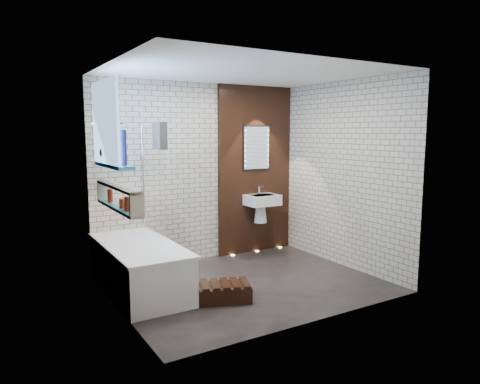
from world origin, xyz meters
TOP-DOWN VIEW (x-y plane):
  - ground at (0.00, 0.00)m, footprint 3.20×3.20m
  - room_shell at (0.00, 0.00)m, footprint 3.24×3.20m
  - walnut_panel at (0.95, 1.27)m, footprint 1.30×0.06m
  - clerestory_window at (-1.57, 0.35)m, footprint 0.18×1.00m
  - display_niche at (-1.53, 0.15)m, footprint 0.14×1.30m
  - bathtub at (-1.22, 0.45)m, footprint 0.79×1.74m
  - bath_screen at (-0.87, 0.89)m, footprint 0.01×0.78m
  - towel at (-0.87, 0.60)m, footprint 0.10×0.25m
  - shower_head at (-1.30, 0.95)m, footprint 0.18×0.18m
  - washbasin at (0.95, 1.07)m, footprint 0.50×0.36m
  - led_mirror at (0.95, 1.23)m, footprint 0.50×0.02m
  - walnut_step at (-0.60, -0.30)m, footprint 0.87×0.62m
  - niche_bottles at (-1.53, 0.08)m, footprint 0.06×0.73m
  - sill_vases at (-1.50, 0.44)m, footprint 0.22×0.67m
  - floor_uplights at (0.95, 1.20)m, footprint 0.96×0.06m

SIDE VIEW (x-z plane):
  - ground at x=0.00m, z-range 0.00..0.00m
  - floor_uplights at x=0.95m, z-range 0.00..0.01m
  - walnut_step at x=-0.60m, z-range 0.00..0.18m
  - bathtub at x=-1.22m, z-range -0.06..0.64m
  - washbasin at x=0.95m, z-range 0.50..1.08m
  - niche_bottles at x=-1.53m, z-range 1.09..1.24m
  - display_niche at x=-1.53m, z-range 1.07..1.33m
  - bath_screen at x=-0.87m, z-range 0.58..1.98m
  - walnut_panel at x=0.95m, z-range 0.00..2.60m
  - room_shell at x=0.00m, z-range 0.00..2.60m
  - led_mirror at x=0.95m, z-range 1.30..2.00m
  - sill_vases at x=-1.50m, z-range 1.49..1.86m
  - towel at x=-0.87m, z-range 1.68..2.02m
  - clerestory_window at x=-1.57m, z-range 1.43..2.37m
  - shower_head at x=-1.30m, z-range 1.99..2.01m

